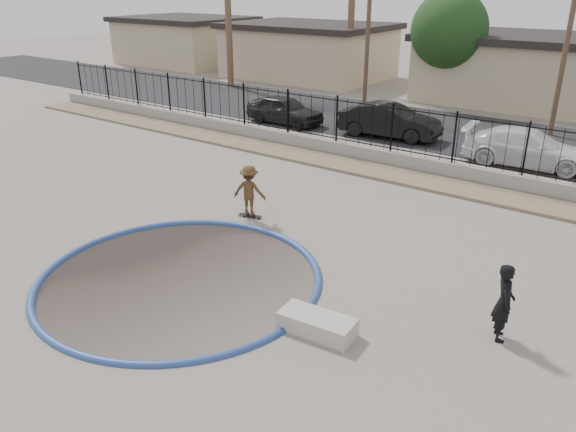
% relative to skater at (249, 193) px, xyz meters
% --- Properties ---
extents(ground, '(120.00, 120.00, 2.20)m').
position_rel_skater_xyz_m(ground, '(1.09, 9.00, -1.88)').
color(ground, slate).
rests_on(ground, ground).
extents(bowl_pit, '(6.84, 6.84, 1.80)m').
position_rel_skater_xyz_m(bowl_pit, '(1.09, -4.00, -0.78)').
color(bowl_pit, '#50463D').
rests_on(bowl_pit, ground).
extents(coping_ring, '(7.04, 7.04, 0.20)m').
position_rel_skater_xyz_m(coping_ring, '(1.09, -4.00, -0.78)').
color(coping_ring, navy).
rests_on(coping_ring, ground).
extents(rock_strip, '(42.00, 1.60, 0.11)m').
position_rel_skater_xyz_m(rock_strip, '(1.09, 6.20, -0.73)').
color(rock_strip, '#887659').
rests_on(rock_strip, ground).
extents(retaining_wall, '(42.00, 0.45, 0.60)m').
position_rel_skater_xyz_m(retaining_wall, '(1.09, 7.30, -0.48)').
color(retaining_wall, gray).
rests_on(retaining_wall, ground).
extents(fence, '(40.00, 0.04, 1.80)m').
position_rel_skater_xyz_m(fence, '(1.09, 7.30, 0.72)').
color(fence, black).
rests_on(fence, retaining_wall).
extents(street, '(90.00, 8.00, 0.04)m').
position_rel_skater_xyz_m(street, '(1.09, 14.00, -0.77)').
color(street, black).
rests_on(street, ground).
extents(house_west_far, '(10.60, 8.60, 3.90)m').
position_rel_skater_xyz_m(house_west_far, '(-26.91, 23.50, 1.19)').
color(house_west_far, tan).
rests_on(house_west_far, ground).
extents(house_west, '(11.60, 8.60, 3.90)m').
position_rel_skater_xyz_m(house_west, '(-13.91, 23.50, 1.19)').
color(house_west, tan).
rests_on(house_west, ground).
extents(house_center, '(10.60, 8.60, 3.90)m').
position_rel_skater_xyz_m(house_center, '(1.09, 23.50, 1.19)').
color(house_center, tan).
rests_on(house_center, ground).
extents(utility_pole_left, '(1.70, 0.24, 9.00)m').
position_rel_skater_xyz_m(utility_pole_left, '(-4.91, 16.00, 3.92)').
color(utility_pole_left, '#473323').
rests_on(utility_pole_left, ground).
extents(utility_pole_mid, '(1.70, 0.24, 9.50)m').
position_rel_skater_xyz_m(utility_pole_mid, '(5.09, 16.00, 4.17)').
color(utility_pole_mid, '#473323').
rests_on(utility_pole_mid, ground).
extents(street_tree_left, '(4.32, 4.32, 6.36)m').
position_rel_skater_xyz_m(street_tree_left, '(-1.91, 20.00, 3.40)').
color(street_tree_left, '#473323').
rests_on(street_tree_left, ground).
extents(skater, '(1.15, 0.90, 1.57)m').
position_rel_skater_xyz_m(skater, '(0.00, 0.00, 0.00)').
color(skater, brown).
rests_on(skater, ground).
extents(skateboard, '(0.76, 0.37, 0.06)m').
position_rel_skater_xyz_m(skateboard, '(-0.00, 0.00, -0.73)').
color(skateboard, black).
rests_on(skateboard, ground).
extents(videographer, '(0.62, 0.72, 1.68)m').
position_rel_skater_xyz_m(videographer, '(8.21, -1.86, 0.05)').
color(videographer, black).
rests_on(videographer, ground).
extents(concrete_ledge, '(1.66, 0.84, 0.40)m').
position_rel_skater_xyz_m(concrete_ledge, '(5.09, -3.92, -0.58)').
color(concrete_ledge, '#AFA99B').
rests_on(concrete_ledge, ground).
extents(car_a, '(4.15, 1.71, 1.41)m').
position_rel_skater_xyz_m(car_a, '(-6.40, 10.42, -0.05)').
color(car_a, black).
rests_on(car_a, street).
extents(car_b, '(4.80, 2.09, 1.54)m').
position_rel_skater_xyz_m(car_b, '(-0.88, 11.12, 0.02)').
color(car_b, black).
rests_on(car_b, street).
extents(car_c, '(5.07, 2.43, 1.42)m').
position_rel_skater_xyz_m(car_c, '(5.46, 10.40, -0.04)').
color(car_c, silver).
rests_on(car_c, street).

